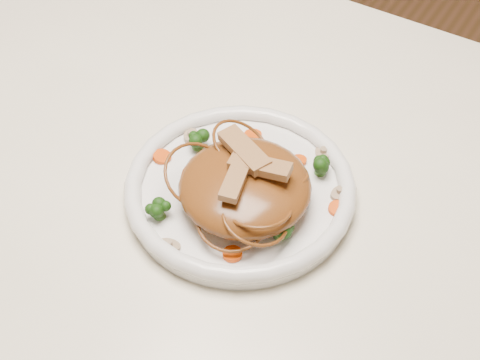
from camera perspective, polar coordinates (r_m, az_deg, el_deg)
The scene contains 19 objects.
table at distance 0.93m, azimuth -3.89°, elevation -1.68°, with size 1.20×0.80×0.75m.
plate at distance 0.80m, azimuth 0.00°, elevation -1.06°, with size 0.26×0.26×0.02m, color white.
noodle_mound at distance 0.76m, azimuth 0.41°, elevation -0.52°, with size 0.15×0.15×0.05m, color brown.
chicken_a at distance 0.73m, azimuth 1.67°, elevation 1.16°, with size 0.07×0.02×0.01m, color tan.
chicken_b at distance 0.75m, azimuth 0.36°, elevation 2.50°, with size 0.07×0.02×0.01m, color tan.
chicken_c at distance 0.72m, azimuth -0.36°, elevation 0.13°, with size 0.06×0.02×0.01m, color tan.
broccoli_0 at distance 0.80m, azimuth 6.70°, elevation 1.28°, with size 0.02×0.02×0.03m, color #1A470E, non-canonical shape.
broccoli_1 at distance 0.83m, azimuth -3.55°, elevation 3.45°, with size 0.03×0.03×0.03m, color #1A470E, non-canonical shape.
broccoli_2 at distance 0.76m, azimuth -6.71°, elevation -2.37°, with size 0.02×0.02×0.03m, color #1A470E, non-canonical shape.
broccoli_3 at distance 0.74m, azimuth 3.34°, elevation -3.88°, with size 0.03×0.03×0.03m, color #1A470E, non-canonical shape.
carrot_0 at distance 0.82m, azimuth 4.91°, elevation 1.63°, with size 0.02×0.02×0.01m, color #EF5208.
carrot_1 at distance 0.83m, azimuth -6.45°, elevation 1.91°, with size 0.02×0.02×0.01m, color #EF5208.
carrot_2 at distance 0.78m, azimuth 8.04°, elevation -2.36°, with size 0.02×0.02×0.01m, color #EF5208.
carrot_3 at distance 0.85m, azimuth 1.07°, elevation 3.71°, with size 0.02×0.02×0.01m, color #EF5208.
carrot_4 at distance 0.73m, azimuth -0.63°, elevation -6.12°, with size 0.02×0.02×0.01m, color #EF5208.
mushroom_0 at distance 0.74m, azimuth -5.87°, elevation -5.43°, with size 0.02×0.02×0.01m, color tan.
mushroom_1 at distance 0.79m, azimuth 8.20°, elevation -1.10°, with size 0.02×0.02×0.01m, color tan.
mushroom_2 at distance 0.85m, azimuth -4.06°, elevation 3.62°, with size 0.03×0.03×0.01m, color tan.
mushroom_3 at distance 0.83m, azimuth 6.90°, elevation 2.22°, with size 0.03×0.03×0.01m, color tan.
Camera 1 is at (0.37, -0.48, 1.36)m, focal length 51.68 mm.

